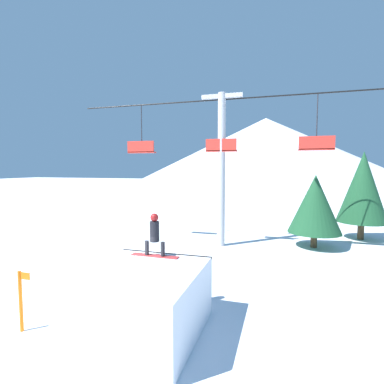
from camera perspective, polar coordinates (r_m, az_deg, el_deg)
The scene contains 8 objects.
ground_plane at distance 10.14m, azimuth -16.48°, elevation -22.96°, with size 220.00×220.00×0.00m, color white.
mountain_ridge at distance 90.91m, azimuth 13.80°, elevation 7.57°, with size 78.03×78.03×19.03m.
snow_ramp at distance 9.01m, azimuth -9.42°, elevation -19.99°, with size 3.15×3.55×1.84m.
snowboarder at distance 9.68m, azimuth -7.14°, elevation -8.10°, with size 1.57×0.30×1.38m.
chairlift at distance 17.74m, azimuth 5.63°, elevation 6.31°, with size 18.17×0.45×9.00m.
pine_tree_near at distance 18.80m, azimuth 22.38°, elevation -2.10°, with size 3.00×3.00×4.28m.
pine_tree_far at distance 22.21m, azimuth 29.76°, elevation 0.80°, with size 3.05×3.05×5.72m.
trail_marker at distance 10.24m, azimuth -29.80°, elevation -17.34°, with size 0.41×0.10×1.76m.
Camera 1 is at (5.03, -7.46, 4.67)m, focal length 28.00 mm.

